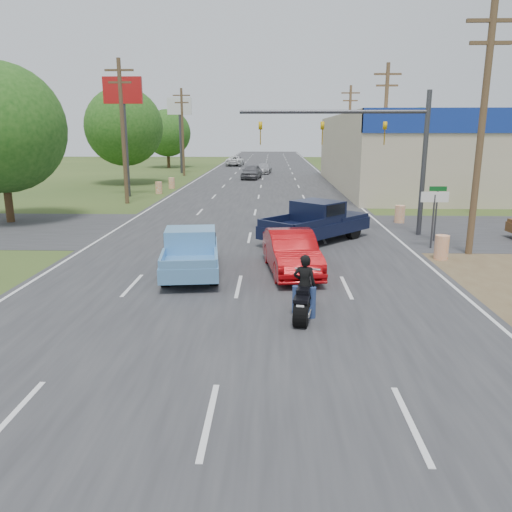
{
  "coord_description": "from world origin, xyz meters",
  "views": [
    {
      "loc": [
        1.11,
        -7.96,
        5.03
      ],
      "look_at": [
        0.62,
        7.08,
        1.3
      ],
      "focal_mm": 35.0,
      "sensor_mm": 36.0,
      "label": 1
    }
  ],
  "objects_px": {
    "blue_pickup": "(191,251)",
    "navy_pickup": "(318,221)",
    "distant_car_grey": "(251,172)",
    "motorcycle": "(304,300)",
    "distant_car_white": "(235,161)",
    "rider": "(304,288)",
    "red_convertible": "(291,253)",
    "distant_car_silver": "(263,168)"
  },
  "relations": [
    {
      "from": "blue_pickup",
      "to": "distant_car_silver",
      "type": "distance_m",
      "value": 45.87
    },
    {
      "from": "blue_pickup",
      "to": "rider",
      "type": "bearing_deg",
      "value": -56.24
    },
    {
      "from": "blue_pickup",
      "to": "navy_pickup",
      "type": "height_order",
      "value": "navy_pickup"
    },
    {
      "from": "navy_pickup",
      "to": "distant_car_grey",
      "type": "height_order",
      "value": "navy_pickup"
    },
    {
      "from": "rider",
      "to": "navy_pickup",
      "type": "distance_m",
      "value": 10.23
    },
    {
      "from": "blue_pickup",
      "to": "distant_car_white",
      "type": "relative_size",
      "value": 0.96
    },
    {
      "from": "blue_pickup",
      "to": "red_convertible",
      "type": "bearing_deg",
      "value": -5.06
    },
    {
      "from": "motorcycle",
      "to": "distant_car_white",
      "type": "height_order",
      "value": "distant_car_white"
    },
    {
      "from": "distant_car_grey",
      "to": "motorcycle",
      "type": "bearing_deg",
      "value": -79.04
    },
    {
      "from": "red_convertible",
      "to": "distant_car_grey",
      "type": "height_order",
      "value": "distant_car_grey"
    },
    {
      "from": "distant_car_grey",
      "to": "blue_pickup",
      "type": "bearing_deg",
      "value": -84.3
    },
    {
      "from": "red_convertible",
      "to": "motorcycle",
      "type": "distance_m",
      "value": 4.68
    },
    {
      "from": "distant_car_white",
      "to": "motorcycle",
      "type": "bearing_deg",
      "value": 97.67
    },
    {
      "from": "navy_pickup",
      "to": "distant_car_silver",
      "type": "relative_size",
      "value": 1.3
    },
    {
      "from": "blue_pickup",
      "to": "distant_car_white",
      "type": "xyz_separation_m",
      "value": [
        -2.88,
        60.95,
        -0.09
      ]
    },
    {
      "from": "blue_pickup",
      "to": "distant_car_silver",
      "type": "xyz_separation_m",
      "value": [
        1.81,
        45.84,
        -0.19
      ]
    },
    {
      "from": "rider",
      "to": "blue_pickup",
      "type": "height_order",
      "value": "rider"
    },
    {
      "from": "navy_pickup",
      "to": "distant_car_grey",
      "type": "relative_size",
      "value": 1.22
    },
    {
      "from": "blue_pickup",
      "to": "distant_car_white",
      "type": "height_order",
      "value": "blue_pickup"
    },
    {
      "from": "blue_pickup",
      "to": "navy_pickup",
      "type": "xyz_separation_m",
      "value": [
        5.11,
        5.69,
        0.13
      ]
    },
    {
      "from": "navy_pickup",
      "to": "distant_car_white",
      "type": "height_order",
      "value": "navy_pickup"
    },
    {
      "from": "navy_pickup",
      "to": "distant_car_silver",
      "type": "xyz_separation_m",
      "value": [
        -3.31,
        40.15,
        -0.33
      ]
    },
    {
      "from": "red_convertible",
      "to": "navy_pickup",
      "type": "height_order",
      "value": "navy_pickup"
    },
    {
      "from": "motorcycle",
      "to": "distant_car_grey",
      "type": "bearing_deg",
      "value": 104.14
    },
    {
      "from": "motorcycle",
      "to": "rider",
      "type": "bearing_deg",
      "value": 90.0
    },
    {
      "from": "motorcycle",
      "to": "distant_car_silver",
      "type": "bearing_deg",
      "value": 102.13
    },
    {
      "from": "red_convertible",
      "to": "rider",
      "type": "height_order",
      "value": "rider"
    },
    {
      "from": "rider",
      "to": "distant_car_white",
      "type": "height_order",
      "value": "rider"
    },
    {
      "from": "blue_pickup",
      "to": "distant_car_grey",
      "type": "relative_size",
      "value": 1.1
    },
    {
      "from": "red_convertible",
      "to": "distant_car_silver",
      "type": "height_order",
      "value": "red_convertible"
    },
    {
      "from": "navy_pickup",
      "to": "distant_car_white",
      "type": "distance_m",
      "value": 55.84
    },
    {
      "from": "distant_car_silver",
      "to": "motorcycle",
      "type": "bearing_deg",
      "value": -82.03
    },
    {
      "from": "red_convertible",
      "to": "distant_car_silver",
      "type": "bearing_deg",
      "value": 84.56
    },
    {
      "from": "rider",
      "to": "navy_pickup",
      "type": "relative_size",
      "value": 0.3
    },
    {
      "from": "blue_pickup",
      "to": "motorcycle",
      "type": "bearing_deg",
      "value": -56.77
    },
    {
      "from": "distant_car_white",
      "to": "rider",
      "type": "bearing_deg",
      "value": 97.69
    },
    {
      "from": "motorcycle",
      "to": "navy_pickup",
      "type": "distance_m",
      "value": 10.31
    },
    {
      "from": "red_convertible",
      "to": "rider",
      "type": "xyz_separation_m",
      "value": [
        0.19,
        -4.6,
        0.09
      ]
    },
    {
      "from": "rider",
      "to": "motorcycle",
      "type": "bearing_deg",
      "value": 90.0
    },
    {
      "from": "blue_pickup",
      "to": "navy_pickup",
      "type": "distance_m",
      "value": 7.65
    },
    {
      "from": "motorcycle",
      "to": "distant_car_white",
      "type": "relative_size",
      "value": 0.44
    },
    {
      "from": "red_convertible",
      "to": "navy_pickup",
      "type": "xyz_separation_m",
      "value": [
        1.43,
        5.56,
        0.21
      ]
    }
  ]
}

